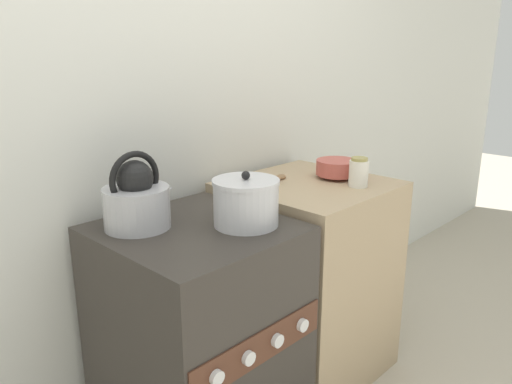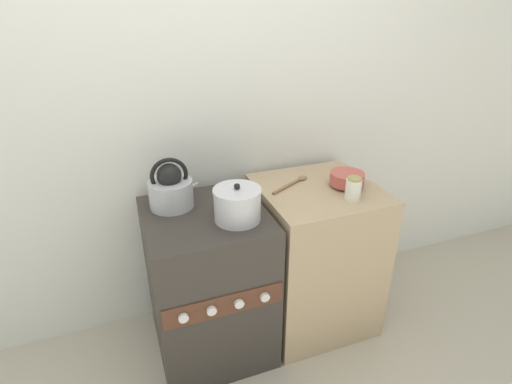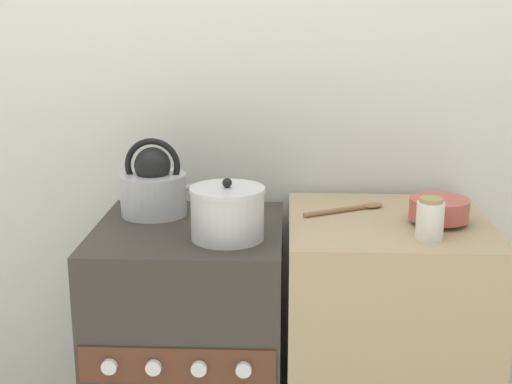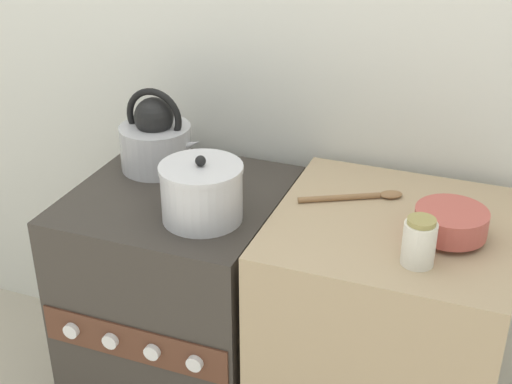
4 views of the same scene
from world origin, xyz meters
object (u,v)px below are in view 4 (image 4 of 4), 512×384
at_px(cooking_pot, 202,192).
at_px(storage_jar, 419,242).
at_px(stove, 183,311).
at_px(enamel_bowl, 451,222).
at_px(kettle, 156,139).

bearing_deg(cooking_pot, storage_jar, -6.00).
xyz_separation_m(stove, storage_jar, (0.70, -0.16, 0.50)).
relative_size(enamel_bowl, storage_jar, 1.51).
height_order(stove, storage_jar, storage_jar).
distance_m(stove, cooking_pot, 0.52).
bearing_deg(stove, kettle, 134.32).
xyz_separation_m(cooking_pot, enamel_bowl, (0.62, 0.08, -0.00)).
bearing_deg(enamel_bowl, cooking_pot, -172.66).
distance_m(stove, kettle, 0.54).
height_order(kettle, storage_jar, kettle).
bearing_deg(enamel_bowl, kettle, 170.02).
relative_size(cooking_pot, enamel_bowl, 1.24).
xyz_separation_m(cooking_pot, storage_jar, (0.57, -0.06, 0.01)).
relative_size(stove, enamel_bowl, 4.68).
relative_size(kettle, storage_jar, 2.23).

